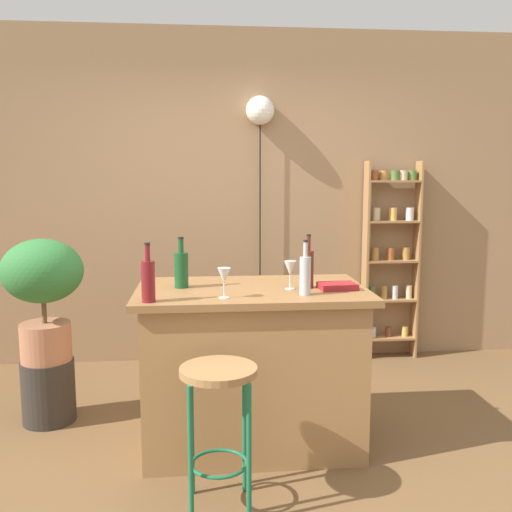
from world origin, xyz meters
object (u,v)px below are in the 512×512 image
at_px(bottle_vinegar, 305,274).
at_px(bottle_spirits_clear, 308,268).
at_px(spice_shelf, 391,253).
at_px(potted_plant, 43,286).
at_px(plant_stool, 48,391).
at_px(bottle_olive_oil, 181,269).
at_px(wine_glass_center, 224,277).
at_px(cookbook, 337,286).
at_px(wine_glass_left, 290,269).
at_px(bar_stool, 219,403).
at_px(bottle_sauce_amber, 148,280).
at_px(pendant_globe_light, 260,113).

xyz_separation_m(bottle_vinegar, bottle_spirits_clear, (0.05, 0.19, 0.00)).
relative_size(spice_shelf, potted_plant, 2.17).
height_order(plant_stool, bottle_olive_oil, bottle_olive_oil).
bearing_deg(wine_glass_center, spice_shelf, 49.38).
bearing_deg(cookbook, wine_glass_left, 169.04).
bearing_deg(potted_plant, bottle_olive_oil, -21.96).
bearing_deg(cookbook, bottle_vinegar, -152.10).
bearing_deg(bottle_spirits_clear, plant_stool, 164.89).
bearing_deg(bottle_olive_oil, spice_shelf, 39.69).
distance_m(bottle_spirits_clear, wine_glass_center, 0.55).
distance_m(bottle_olive_oil, wine_glass_left, 0.63).
bearing_deg(bottle_vinegar, bar_stool, -136.94).
relative_size(bar_stool, potted_plant, 0.89).
bearing_deg(bottle_sauce_amber, cookbook, 12.60).
bearing_deg(cookbook, bottle_spirits_clear, 157.32).
height_order(spice_shelf, pendant_globe_light, pendant_globe_light).
relative_size(spice_shelf, pendant_globe_light, 0.76).
bearing_deg(spice_shelf, bottle_vinegar, -121.81).
relative_size(bottle_vinegar, wine_glass_left, 1.85).
bearing_deg(bar_stool, spice_shelf, 54.44).
bearing_deg(wine_glass_left, bottle_olive_oil, 170.64).
relative_size(bottle_spirits_clear, wine_glass_center, 1.92).
distance_m(bottle_sauce_amber, wine_glass_center, 0.40).
relative_size(bottle_olive_oil, bottle_spirits_clear, 0.95).
bearing_deg(plant_stool, pendant_globe_light, 37.04).
height_order(spice_shelf, cookbook, spice_shelf).
bearing_deg(bottle_spirits_clear, bottle_vinegar, -105.40).
distance_m(bar_stool, potted_plant, 1.57).
bearing_deg(bar_stool, pendant_globe_light, 79.25).
distance_m(bottle_vinegar, bottle_spirits_clear, 0.20).
height_order(bottle_spirits_clear, cookbook, bottle_spirits_clear).
bearing_deg(plant_stool, bottle_spirits_clear, -15.11).
distance_m(spice_shelf, plant_stool, 2.94).
bearing_deg(bottle_sauce_amber, wine_glass_center, 8.09).
bearing_deg(plant_stool, bottle_vinegar, -21.81).
bearing_deg(bottle_olive_oil, wine_glass_center, -52.79).
distance_m(plant_stool, pendant_globe_light, 2.67).
bearing_deg(bar_stool, bottle_vinegar, 43.06).
relative_size(bar_stool, cookbook, 3.36).
height_order(potted_plant, wine_glass_center, potted_plant).
bearing_deg(potted_plant, bottle_sauce_amber, -44.82).
bearing_deg(cookbook, pendant_globe_light, 95.16).
bearing_deg(potted_plant, cookbook, -15.36).
relative_size(spice_shelf, cookbook, 8.17).
distance_m(bar_stool, bottle_olive_oil, 0.92).
bearing_deg(potted_plant, bar_stool, -45.22).
relative_size(bar_stool, bottle_olive_oil, 2.36).
xyz_separation_m(spice_shelf, wine_glass_left, (-1.13, -1.56, 0.13)).
bearing_deg(bottle_sauce_amber, bottle_vinegar, 6.65).
xyz_separation_m(bottle_sauce_amber, pendant_globe_light, (0.77, 1.86, 1.04)).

